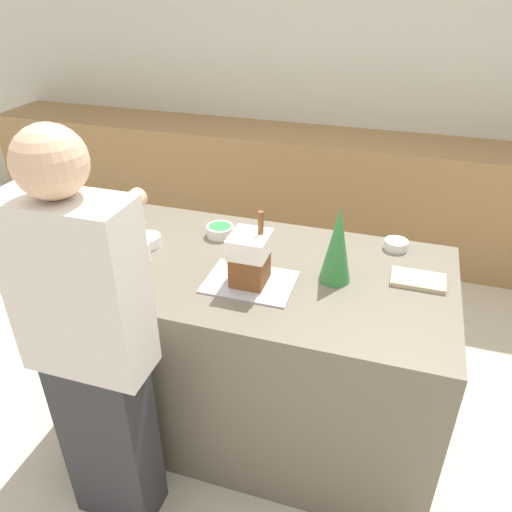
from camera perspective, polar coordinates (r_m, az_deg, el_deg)
ground_plane at (r=2.86m, az=-0.25°, el=-17.56°), size 12.00×12.00×0.00m
wall_back at (r=4.30m, az=9.84°, el=18.95°), size 8.00×0.05×2.60m
back_cabinet_block at (r=4.23m, az=8.18°, el=7.20°), size 6.00×0.60×0.96m
kitchen_island at (r=2.53m, az=-0.27°, el=-10.40°), size 1.78×0.94×0.94m
baking_tray at (r=2.14m, az=-0.70°, el=-2.98°), size 0.38×0.28×0.01m
gingerbread_house at (r=2.08m, az=-0.70°, el=-0.12°), size 0.16×0.17×0.32m
decorative_tree at (r=2.10m, az=9.29°, el=1.29°), size 0.14×0.14×0.35m
candy_bowl_near_tray_left at (r=2.50m, az=-4.13°, el=2.94°), size 0.14×0.14×0.05m
candy_bowl_far_left at (r=2.47m, az=-12.27°, el=1.78°), size 0.13×0.13×0.05m
candy_bowl_far_right at (r=2.48m, az=15.71°, el=1.31°), size 0.11×0.11×0.04m
candy_bowl_near_tray_right at (r=2.44m, az=0.06°, el=2.02°), size 0.13×0.13×0.04m
cookbook at (r=2.25m, az=18.03°, el=-2.61°), size 0.23×0.14×0.02m
mug at (r=2.34m, az=-13.11°, el=0.47°), size 0.09×0.09×0.09m
person at (r=1.96m, az=-18.22°, el=-10.22°), size 0.46×0.57×1.74m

